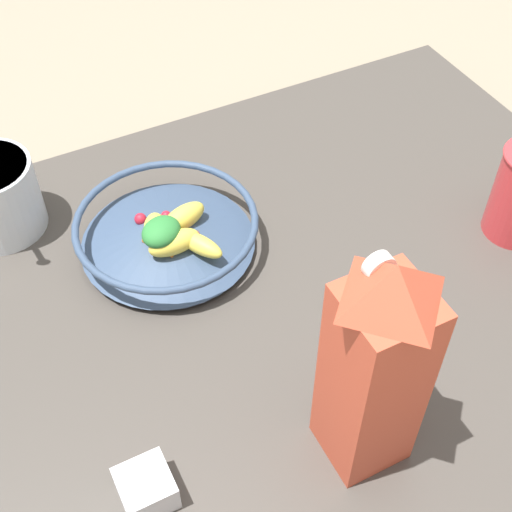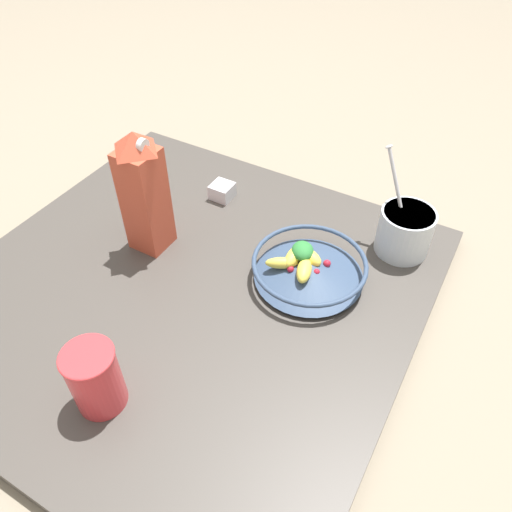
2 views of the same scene
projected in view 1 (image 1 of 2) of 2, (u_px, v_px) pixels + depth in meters
The scene contains 5 objects.
ground_plane at pixel (342, 336), 0.91m from camera, with size 6.00×6.00×0.00m, color gray.
countertop at pixel (344, 328), 0.90m from camera, with size 0.94×0.94×0.04m.
fruit_bowl at pixel (167, 231), 0.94m from camera, with size 0.24×0.24×0.07m.
milk_carton at pixel (375, 367), 0.66m from camera, with size 0.08×0.08×0.29m.
spice_jar at pixel (146, 489), 0.72m from camera, with size 0.05×0.05×0.04m.
Camera 1 is at (0.34, 0.43, 0.74)m, focal length 50.00 mm.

